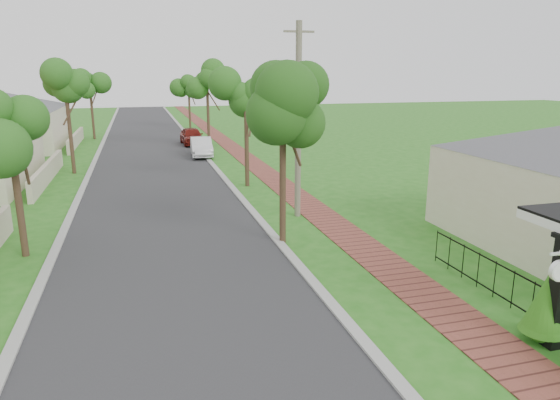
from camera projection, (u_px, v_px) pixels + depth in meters
name	position (u px, v px, depth m)	size (l,w,h in m)	color
ground	(338.00, 351.00, 10.54)	(160.00, 160.00, 0.00)	#256818
road	(155.00, 176.00, 28.38)	(7.00, 120.00, 0.02)	#28282B
kerb_right	(219.00, 172.00, 29.34)	(0.30, 120.00, 0.10)	#9E9E99
kerb_left	(87.00, 179.00, 27.41)	(0.30, 120.00, 0.10)	#9E9E99
sidewalk	(262.00, 170.00, 30.03)	(1.50, 120.00, 0.03)	brown
porch_post	(558.00, 297.00, 10.53)	(0.48, 0.48, 2.52)	black
picket_fence	(533.00, 300.00, 11.70)	(0.03, 8.02, 1.00)	black
street_trees	(149.00, 90.00, 33.66)	(10.70, 37.65, 5.89)	#382619
parked_car_red	(192.00, 136.00, 40.36)	(1.63, 4.05, 1.38)	maroon
parked_car_white	(201.00, 147.00, 34.69)	(1.39, 3.97, 1.31)	silver
near_tree	(283.00, 110.00, 16.14)	(2.22, 2.22, 5.70)	#382619
utility_pole	(298.00, 121.00, 19.50)	(1.20, 0.24, 7.60)	#726B58
station_clock	(560.00, 269.00, 9.82)	(0.72, 0.13, 0.61)	white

